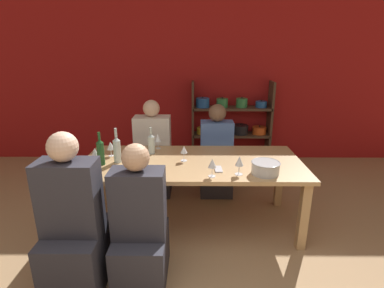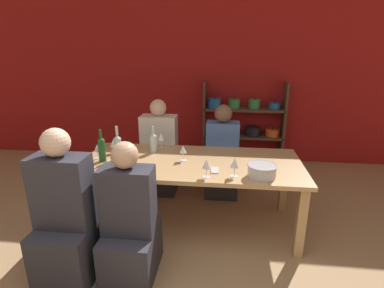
{
  "view_description": "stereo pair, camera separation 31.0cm",
  "coord_description": "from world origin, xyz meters",
  "px_view_note": "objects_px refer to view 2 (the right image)",
  "views": [
    {
      "loc": [
        0.09,
        -1.11,
        1.84
      ],
      "look_at": [
        0.07,
        1.84,
        0.88
      ],
      "focal_mm": 28.0,
      "sensor_mm": 36.0,
      "label": 1
    },
    {
      "loc": [
        0.4,
        -1.09,
        1.84
      ],
      "look_at": [
        0.07,
        1.84,
        0.88
      ],
      "focal_mm": 28.0,
      "sensor_mm": 36.0,
      "label": 2
    }
  ],
  "objects_px": {
    "wine_glass_red_d": "(207,164)",
    "wine_glass_red_e": "(161,137)",
    "wine_glass_red_b": "(235,163)",
    "person_near_b": "(130,228)",
    "wine_glass_red_a": "(97,149)",
    "cell_phone": "(215,170)",
    "shelf_unit": "(244,129)",
    "wine_bottle_amber": "(153,142)",
    "wine_bottle_dark": "(102,148)",
    "person_far_a": "(222,162)",
    "dining_table": "(191,168)",
    "person_near_a": "(68,225)",
    "wine_glass_empty_a": "(114,143)",
    "mixing_bowl": "(262,170)",
    "wine_bottle_green": "(118,147)",
    "person_far_b": "(160,158)",
    "wine_glass_red_c": "(183,150)"
  },
  "relations": [
    {
      "from": "shelf_unit",
      "to": "wine_glass_red_c",
      "type": "relative_size",
      "value": 8.4
    },
    {
      "from": "wine_glass_red_b",
      "to": "wine_glass_red_e",
      "type": "bearing_deg",
      "value": 138.3
    },
    {
      "from": "wine_glass_red_b",
      "to": "wine_glass_red_c",
      "type": "distance_m",
      "value": 0.61
    },
    {
      "from": "wine_glass_empty_a",
      "to": "cell_phone",
      "type": "xyz_separation_m",
      "value": [
        1.11,
        -0.37,
        -0.11
      ]
    },
    {
      "from": "wine_glass_red_d",
      "to": "wine_glass_red_a",
      "type": "bearing_deg",
      "value": 163.54
    },
    {
      "from": "wine_bottle_amber",
      "to": "wine_bottle_dark",
      "type": "bearing_deg",
      "value": -144.12
    },
    {
      "from": "wine_glass_red_a",
      "to": "wine_glass_red_e",
      "type": "height_order",
      "value": "wine_glass_red_e"
    },
    {
      "from": "person_far_a",
      "to": "wine_glass_red_e",
      "type": "bearing_deg",
      "value": 29.53
    },
    {
      "from": "wine_glass_red_b",
      "to": "person_near_b",
      "type": "bearing_deg",
      "value": -151.62
    },
    {
      "from": "wine_bottle_amber",
      "to": "wine_glass_red_e",
      "type": "distance_m",
      "value": 0.18
    },
    {
      "from": "shelf_unit",
      "to": "wine_glass_red_d",
      "type": "relative_size",
      "value": 7.77
    },
    {
      "from": "wine_glass_empty_a",
      "to": "person_near_a",
      "type": "relative_size",
      "value": 0.13
    },
    {
      "from": "wine_glass_red_d",
      "to": "person_near_a",
      "type": "xyz_separation_m",
      "value": [
        -1.09,
        -0.48,
        -0.39
      ]
    },
    {
      "from": "wine_bottle_dark",
      "to": "wine_glass_empty_a",
      "type": "height_order",
      "value": "wine_bottle_dark"
    },
    {
      "from": "shelf_unit",
      "to": "person_near_b",
      "type": "relative_size",
      "value": 1.13
    },
    {
      "from": "shelf_unit",
      "to": "person_far_b",
      "type": "distance_m",
      "value": 1.58
    },
    {
      "from": "mixing_bowl",
      "to": "person_near_a",
      "type": "distance_m",
      "value": 1.7
    },
    {
      "from": "person_far_b",
      "to": "wine_glass_red_b",
      "type": "bearing_deg",
      "value": 129.14
    },
    {
      "from": "wine_glass_red_d",
      "to": "person_far_b",
      "type": "bearing_deg",
      "value": 120.0
    },
    {
      "from": "mixing_bowl",
      "to": "person_far_a",
      "type": "height_order",
      "value": "person_far_a"
    },
    {
      "from": "wine_glass_red_b",
      "to": "wine_bottle_amber",
      "type": "bearing_deg",
      "value": 147.26
    },
    {
      "from": "cell_phone",
      "to": "wine_glass_red_a",
      "type": "bearing_deg",
      "value": 171.42
    },
    {
      "from": "wine_glass_red_d",
      "to": "wine_glass_red_e",
      "type": "xyz_separation_m",
      "value": [
        -0.57,
        0.78,
        0.0
      ]
    },
    {
      "from": "wine_glass_empty_a",
      "to": "person_near_b",
      "type": "bearing_deg",
      "value": -64.16
    },
    {
      "from": "wine_glass_empty_a",
      "to": "person_far_b",
      "type": "bearing_deg",
      "value": 62.61
    },
    {
      "from": "wine_bottle_green",
      "to": "cell_phone",
      "type": "distance_m",
      "value": 1.03
    },
    {
      "from": "wine_bottle_amber",
      "to": "wine_glass_red_a",
      "type": "height_order",
      "value": "wine_bottle_amber"
    },
    {
      "from": "wine_bottle_dark",
      "to": "cell_phone",
      "type": "bearing_deg",
      "value": -6.15
    },
    {
      "from": "wine_glass_red_d",
      "to": "cell_phone",
      "type": "xyz_separation_m",
      "value": [
        0.07,
        0.16,
        -0.12
      ]
    },
    {
      "from": "wine_bottle_green",
      "to": "wine_glass_empty_a",
      "type": "xyz_separation_m",
      "value": [
        -0.11,
        0.18,
        -0.02
      ]
    },
    {
      "from": "shelf_unit",
      "to": "wine_glass_red_e",
      "type": "height_order",
      "value": "shelf_unit"
    },
    {
      "from": "shelf_unit",
      "to": "wine_glass_red_e",
      "type": "bearing_deg",
      "value": -124.67
    },
    {
      "from": "wine_bottle_amber",
      "to": "cell_phone",
      "type": "bearing_deg",
      "value": -32.99
    },
    {
      "from": "shelf_unit",
      "to": "person_far_a",
      "type": "bearing_deg",
      "value": -106.88
    },
    {
      "from": "wine_glass_empty_a",
      "to": "person_near_a",
      "type": "xyz_separation_m",
      "value": [
        -0.04,
        -1.01,
        -0.38
      ]
    },
    {
      "from": "wine_glass_red_a",
      "to": "person_near_a",
      "type": "distance_m",
      "value": 0.91
    },
    {
      "from": "dining_table",
      "to": "wine_bottle_amber",
      "type": "distance_m",
      "value": 0.53
    },
    {
      "from": "wine_glass_red_d",
      "to": "wine_bottle_green",
      "type": "bearing_deg",
      "value": 159.58
    },
    {
      "from": "shelf_unit",
      "to": "wine_glass_empty_a",
      "type": "height_order",
      "value": "shelf_unit"
    },
    {
      "from": "shelf_unit",
      "to": "wine_glass_red_b",
      "type": "xyz_separation_m",
      "value": [
        -0.21,
        -2.23,
        0.28
      ]
    },
    {
      "from": "wine_bottle_dark",
      "to": "shelf_unit",
      "type": "bearing_deg",
      "value": 52.35
    },
    {
      "from": "wine_bottle_amber",
      "to": "person_near_b",
      "type": "xyz_separation_m",
      "value": [
        0.03,
        -1.02,
        -0.42
      ]
    },
    {
      "from": "mixing_bowl",
      "to": "wine_glass_red_d",
      "type": "xyz_separation_m",
      "value": [
        -0.49,
        -0.06,
        0.06
      ]
    },
    {
      "from": "dining_table",
      "to": "person_near_a",
      "type": "relative_size",
      "value": 1.75
    },
    {
      "from": "dining_table",
      "to": "wine_glass_red_e",
      "type": "xyz_separation_m",
      "value": [
        -0.39,
        0.4,
        0.2
      ]
    },
    {
      "from": "mixing_bowl",
      "to": "wine_bottle_green",
      "type": "bearing_deg",
      "value": 168.76
    },
    {
      "from": "mixing_bowl",
      "to": "wine_glass_red_a",
      "type": "height_order",
      "value": "wine_glass_red_a"
    },
    {
      "from": "mixing_bowl",
      "to": "wine_glass_red_c",
      "type": "bearing_deg",
      "value": 156.88
    },
    {
      "from": "wine_glass_red_d",
      "to": "person_near_a",
      "type": "distance_m",
      "value": 1.25
    },
    {
      "from": "cell_phone",
      "to": "person_far_a",
      "type": "xyz_separation_m",
      "value": [
        0.06,
        1.02,
        -0.31
      ]
    }
  ]
}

